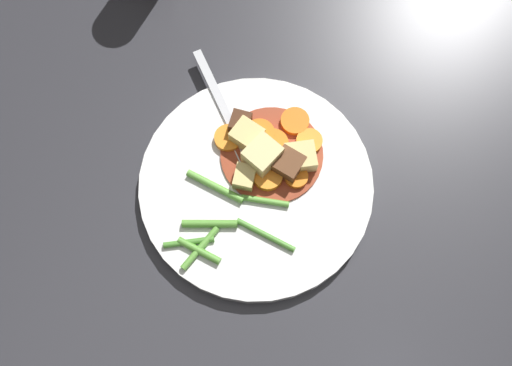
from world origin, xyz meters
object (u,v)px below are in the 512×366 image
object	(u,v)px
carrot_slice_6	(228,138)
potato_chunk_2	(247,136)
meat_chunk_0	(240,124)
fork	(228,117)
potato_chunk_3	(300,158)
dinner_plate	(256,185)
carrot_slice_5	(309,142)
carrot_slice_1	(276,162)
carrot_slice_0	(268,176)
potato_chunk_1	(263,156)
carrot_slice_3	(273,145)
meat_chunk_1	(288,165)
carrot_slice_4	(296,177)
carrot_slice_7	(295,122)
carrot_slice_2	(260,134)
potato_chunk_0	(246,173)

from	to	relation	value
carrot_slice_6	potato_chunk_2	xyz separation A→B (m)	(0.01, -0.02, 0.01)
meat_chunk_0	fork	distance (m)	0.02
carrot_slice_6	potato_chunk_3	distance (m)	0.08
dinner_plate	fork	bearing A→B (deg)	37.68
fork	dinner_plate	bearing A→B (deg)	-142.32
dinner_plate	carrot_slice_5	bearing A→B (deg)	-36.05
carrot_slice_1	fork	distance (m)	0.08
carrot_slice_0	potato_chunk_1	bearing A→B (deg)	31.10
carrot_slice_3	meat_chunk_1	xyz separation A→B (m)	(-0.02, -0.02, 0.01)
carrot_slice_4	potato_chunk_1	xyz separation A→B (m)	(0.01, 0.04, 0.01)
carrot_slice_4	carrot_slice_1	bearing A→B (deg)	68.17
potato_chunk_1	carrot_slice_7	bearing A→B (deg)	-22.45
carrot_slice_7	meat_chunk_1	bearing A→B (deg)	-173.65
carrot_slice_0	meat_chunk_1	world-z (taller)	meat_chunk_1
carrot_slice_4	fork	distance (m)	0.11
carrot_slice_6	dinner_plate	bearing A→B (deg)	-133.41
carrot_slice_1	carrot_slice_2	world-z (taller)	same
potato_chunk_0	meat_chunk_1	distance (m)	0.05
potato_chunk_3	fork	size ratio (longest dim) A/B	0.23
potato_chunk_2	fork	xyz separation A→B (m)	(0.02, 0.03, -0.01)
carrot_slice_1	carrot_slice_2	size ratio (longest dim) A/B	0.96
dinner_plate	carrot_slice_0	bearing A→B (deg)	-50.28
carrot_slice_1	meat_chunk_1	xyz separation A→B (m)	(-0.00, -0.01, 0.01)
potato_chunk_0	carrot_slice_2	bearing A→B (deg)	-1.97
carrot_slice_7	fork	world-z (taller)	carrot_slice_7
carrot_slice_1	carrot_slice_7	size ratio (longest dim) A/B	1.01
carrot_slice_7	potato_chunk_3	xyz separation A→B (m)	(-0.04, -0.02, 0.01)
dinner_plate	carrot_slice_2	xyz separation A→B (m)	(0.06, 0.01, 0.01)
potato_chunk_1	meat_chunk_1	distance (m)	0.03
potato_chunk_3	carrot_slice_2	bearing A→B (deg)	71.25
meat_chunk_1	fork	xyz separation A→B (m)	(0.04, 0.08, -0.01)
carrot_slice_1	potato_chunk_0	world-z (taller)	potato_chunk_0
carrot_slice_2	fork	distance (m)	0.04
potato_chunk_0	meat_chunk_1	world-z (taller)	meat_chunk_1
meat_chunk_1	dinner_plate	bearing A→B (deg)	131.10
meat_chunk_1	carrot_slice_3	bearing A→B (deg)	47.52
carrot_slice_2	fork	size ratio (longest dim) A/B	0.24
carrot_slice_1	carrot_slice_6	bearing A→B (deg)	76.47
dinner_plate	potato_chunk_0	xyz separation A→B (m)	(0.00, 0.01, 0.02)
potato_chunk_2	potato_chunk_1	bearing A→B (deg)	-130.53
carrot_slice_3	potato_chunk_1	xyz separation A→B (m)	(-0.02, 0.01, 0.01)
carrot_slice_0	meat_chunk_1	distance (m)	0.03
fork	carrot_slice_0	bearing A→B (deg)	-132.81
carrot_slice_1	fork	bearing A→B (deg)	59.15
fork	meat_chunk_1	bearing A→B (deg)	-117.11
carrot_slice_3	potato_chunk_3	world-z (taller)	potato_chunk_3
carrot_slice_0	potato_chunk_1	world-z (taller)	potato_chunk_1
carrot_slice_0	fork	xyz separation A→B (m)	(0.06, 0.06, -0.00)
carrot_slice_0	carrot_slice_5	world-z (taller)	carrot_slice_0
carrot_slice_6	meat_chunk_0	distance (m)	0.02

